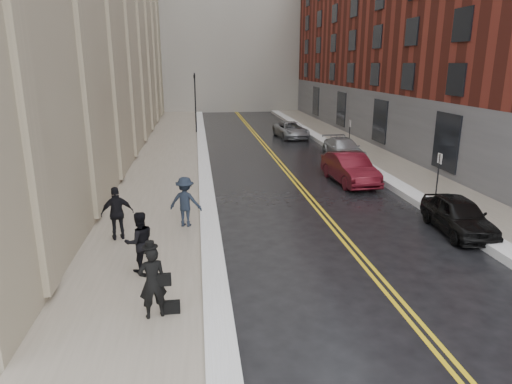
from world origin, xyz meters
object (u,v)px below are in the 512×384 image
object	(u,v)px
pedestrian_b	(185,202)
pedestrian_a	(140,242)
pedestrian_main	(152,282)
car_silver_near	(343,149)
car_black	(458,215)
car_maroon	(350,168)
pedestrian_c	(117,213)
car_silver_far	(291,130)

from	to	relation	value
pedestrian_b	pedestrian_a	bearing A→B (deg)	88.22
pedestrian_main	pedestrian_b	distance (m)	6.35
car_silver_near	pedestrian_b	world-z (taller)	pedestrian_b
car_black	pedestrian_a	size ratio (longest dim) A/B	2.17
pedestrian_main	car_maroon	bearing A→B (deg)	-141.95
car_black	car_maroon	world-z (taller)	car_maroon
pedestrian_a	pedestrian_c	size ratio (longest dim) A/B	0.97
car_maroon	pedestrian_main	size ratio (longest dim) A/B	2.60
pedestrian_b	car_silver_far	bearing A→B (deg)	-94.95
car_silver_near	car_silver_far	bearing A→B (deg)	98.89
car_black	pedestrian_b	xyz separation A→B (m)	(-9.87, 1.59, 0.42)
car_silver_near	car_silver_far	distance (m)	9.19
car_maroon	pedestrian_c	bearing A→B (deg)	-150.44
car_silver_far	pedestrian_b	distance (m)	22.45
car_silver_far	pedestrian_b	world-z (taller)	pedestrian_b
car_maroon	pedestrian_a	bearing A→B (deg)	-138.51
car_maroon	car_silver_near	size ratio (longest dim) A/B	1.02
car_silver_near	pedestrian_c	bearing A→B (deg)	-134.37
pedestrian_a	car_silver_far	bearing A→B (deg)	-132.58
pedestrian_main	pedestrian_b	world-z (taller)	pedestrian_b
pedestrian_b	pedestrian_c	bearing A→B (deg)	41.37
car_maroon	pedestrian_main	distance (m)	15.10
car_maroon	car_silver_near	xyz separation A→B (m)	(1.59, 5.95, -0.11)
car_silver_near	pedestrian_main	world-z (taller)	pedestrian_main
car_silver_near	pedestrian_c	xyz separation A→B (m)	(-12.13, -12.86, 0.42)
car_silver_near	pedestrian_b	xyz separation A→B (m)	(-9.85, -11.82, 0.42)
car_black	car_silver_far	xyz separation A→B (m)	(-1.60, 22.46, -0.02)
pedestrian_a	pedestrian_b	bearing A→B (deg)	-129.88
pedestrian_c	pedestrian_b	bearing A→B (deg)	-169.66
pedestrian_main	car_black	bearing A→B (deg)	-171.53
car_maroon	pedestrian_b	distance (m)	10.14
pedestrian_a	pedestrian_c	distance (m)	2.85
car_silver_near	pedestrian_c	size ratio (longest dim) A/B	2.46
car_silver_near	car_silver_far	world-z (taller)	car_silver_near
car_silver_near	car_maroon	bearing A→B (deg)	-105.99
pedestrian_c	car_maroon	bearing A→B (deg)	-161.12
car_maroon	car_silver_near	world-z (taller)	car_maroon
car_silver_far	pedestrian_main	distance (m)	28.62
car_maroon	pedestrian_b	xyz separation A→B (m)	(-8.27, -5.86, 0.31)
car_maroon	pedestrian_b	world-z (taller)	pedestrian_b
pedestrian_a	pedestrian_b	size ratio (longest dim) A/B	0.96
car_silver_far	pedestrian_a	bearing A→B (deg)	-116.29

